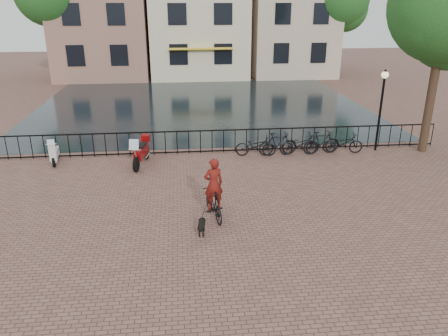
{
  "coord_description": "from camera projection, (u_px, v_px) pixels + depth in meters",
  "views": [
    {
      "loc": [
        -1.33,
        -9.89,
        6.2
      ],
      "look_at": [
        0.0,
        3.0,
        1.2
      ],
      "focal_mm": 35.0,
      "sensor_mm": 36.0,
      "label": 1
    }
  ],
  "objects": [
    {
      "name": "canal_house_mid",
      "position": [
        197.0,
        4.0,
        37.3
      ],
      "size": [
        8.0,
        9.5,
        11.8
      ],
      "color": "beige",
      "rests_on": "ground"
    },
    {
      "name": "parked_bike_3",
      "position": [
        321.0,
        142.0,
        18.67
      ],
      "size": [
        1.72,
        0.73,
        1.0
      ],
      "primitive_type": "imported",
      "rotation": [
        0.0,
        0.0,
        1.73
      ],
      "color": "black",
      "rests_on": "ground"
    },
    {
      "name": "cyclist",
      "position": [
        214.0,
        192.0,
        12.98
      ],
      "size": [
        0.81,
        1.7,
        2.24
      ],
      "rotation": [
        0.0,
        0.0,
        3.36
      ],
      "color": "black",
      "rests_on": "ground"
    },
    {
      "name": "dog",
      "position": [
        202.0,
        226.0,
        12.28
      ],
      "size": [
        0.32,
        0.74,
        0.48
      ],
      "rotation": [
        0.0,
        0.0,
        -0.13
      ],
      "color": "black",
      "rests_on": "ground"
    },
    {
      "name": "motorcycle",
      "position": [
        141.0,
        149.0,
        17.29
      ],
      "size": [
        0.83,
        1.96,
        1.36
      ],
      "rotation": [
        0.0,
        0.0,
        -0.2
      ],
      "color": "maroon",
      "rests_on": "ground"
    },
    {
      "name": "canal_water",
      "position": [
        201.0,
        105.0,
        27.59
      ],
      "size": [
        20.0,
        20.0,
        0.0
      ],
      "primitive_type": "plane",
      "color": "black",
      "rests_on": "ground"
    },
    {
      "name": "lamp_post",
      "position": [
        382.0,
        97.0,
        18.42
      ],
      "size": [
        0.3,
        0.3,
        3.45
      ],
      "color": "black",
      "rests_on": "ground"
    },
    {
      "name": "parked_bike_2",
      "position": [
        300.0,
        144.0,
        18.6
      ],
      "size": [
        1.73,
        0.65,
        0.9
      ],
      "primitive_type": "imported",
      "rotation": [
        0.0,
        0.0,
        1.6
      ],
      "color": "black",
      "rests_on": "ground"
    },
    {
      "name": "parked_bike_4",
      "position": [
        343.0,
        143.0,
        18.78
      ],
      "size": [
        1.78,
        0.82,
        0.9
      ],
      "primitive_type": "imported",
      "rotation": [
        0.0,
        0.0,
        1.44
      ],
      "color": "black",
      "rests_on": "ground"
    },
    {
      "name": "parked_bike_0",
      "position": [
        256.0,
        146.0,
        18.41
      ],
      "size": [
        1.78,
        0.8,
        0.9
      ],
      "primitive_type": "imported",
      "rotation": [
        0.0,
        0.0,
        1.45
      ],
      "color": "black",
      "rests_on": "ground"
    },
    {
      "name": "scooter",
      "position": [
        54.0,
        149.0,
        17.59
      ],
      "size": [
        0.53,
        1.31,
        1.18
      ],
      "rotation": [
        0.0,
        0.0,
        0.14
      ],
      "color": "silver",
      "rests_on": "ground"
    },
    {
      "name": "parked_bike_1",
      "position": [
        278.0,
        144.0,
        18.49
      ],
      "size": [
        1.7,
        0.62,
        1.0
      ],
      "primitive_type": "imported",
      "rotation": [
        0.0,
        0.0,
        1.66
      ],
      "color": "black",
      "rests_on": "ground"
    },
    {
      "name": "railing",
      "position": [
        212.0,
        142.0,
        18.78
      ],
      "size": [
        20.0,
        0.05,
        1.02
      ],
      "color": "black",
      "rests_on": "ground"
    },
    {
      "name": "tree_near_right",
      "position": [
        447.0,
        6.0,
        17.04
      ],
      "size": [
        4.48,
        4.48,
        8.24
      ],
      "color": "black",
      "rests_on": "ground"
    },
    {
      "name": "ground",
      "position": [
        236.0,
        251.0,
        11.53
      ],
      "size": [
        100.0,
        100.0,
        0.0
      ],
      "primitive_type": "plane",
      "color": "brown",
      "rests_on": "ground"
    }
  ]
}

